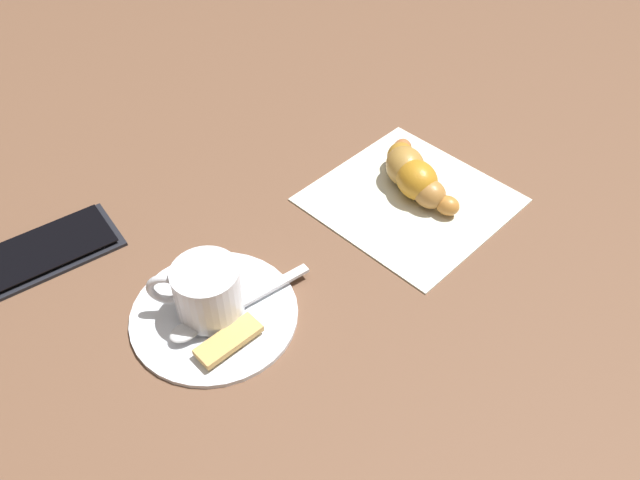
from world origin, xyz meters
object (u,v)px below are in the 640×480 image
(espresso_cup, at_px, (206,290))
(cell_phone, at_px, (37,254))
(saucer, at_px, (214,313))
(teaspoon, at_px, (219,314))
(napkin, at_px, (409,198))
(croissant, at_px, (412,173))
(sugar_packet, at_px, (227,339))

(espresso_cup, height_order, cell_phone, espresso_cup)
(saucer, height_order, cell_phone, same)
(teaspoon, relative_size, cell_phone, 0.84)
(cell_phone, bearing_deg, saucer, 110.61)
(teaspoon, distance_m, napkin, 0.24)
(saucer, bearing_deg, croissant, 174.43)
(teaspoon, xyz_separation_m, sugar_packet, (0.01, 0.02, 0.00))
(saucer, distance_m, croissant, 0.26)
(sugar_packet, bearing_deg, cell_phone, 108.41)
(napkin, bearing_deg, teaspoon, -5.84)
(sugar_packet, bearing_deg, croissant, 6.21)
(saucer, xyz_separation_m, croissant, (-0.25, 0.02, 0.02))
(teaspoon, bearing_deg, espresso_cup, -85.21)
(espresso_cup, xyz_separation_m, croissant, (-0.26, 0.03, -0.01))
(espresso_cup, xyz_separation_m, sugar_packet, (0.01, 0.04, -0.02))
(espresso_cup, bearing_deg, teaspoon, 94.79)
(teaspoon, distance_m, sugar_packet, 0.03)
(teaspoon, height_order, croissant, croissant)
(saucer, relative_size, sugar_packet, 2.52)
(espresso_cup, height_order, croissant, espresso_cup)
(napkin, relative_size, cell_phone, 1.10)
(saucer, xyz_separation_m, napkin, (-0.24, 0.03, -0.00))
(saucer, xyz_separation_m, teaspoon, (0.00, 0.01, 0.01))
(sugar_packet, xyz_separation_m, napkin, (-0.25, 0.00, -0.01))
(saucer, relative_size, espresso_cup, 2.09)
(saucer, relative_size, teaspoon, 1.06)
(cell_phone, bearing_deg, croissant, 147.59)
(croissant, bearing_deg, espresso_cup, -6.14)
(espresso_cup, xyz_separation_m, teaspoon, (-0.00, 0.01, -0.02))
(saucer, bearing_deg, espresso_cup, -54.13)
(croissant, distance_m, cell_phone, 0.38)
(napkin, height_order, croissant, croissant)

